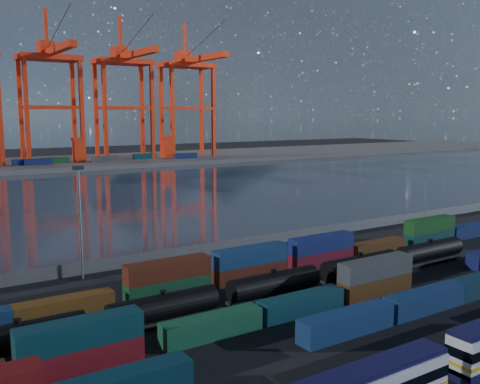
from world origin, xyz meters
TOP-DOWN VIEW (x-y plane):
  - ground at (0.00, 0.00)m, footprint 700.00×700.00m
  - harbor_water at (0.00, 105.00)m, footprint 700.00×700.00m
  - far_quay at (0.00, 210.00)m, footprint 700.00×70.00m
  - container_row_south at (8.13, -9.62)m, footprint 127.45×2.49m
  - container_row_mid at (-20.59, -2.30)m, footprint 140.90×2.37m
  - container_row_north at (-2.22, 11.91)m, footprint 127.71×2.36m
  - tanker_string at (-27.43, 3.47)m, footprint 106.46×2.89m
  - waterfront_fence at (-0.00, 28.00)m, footprint 160.12×0.12m
  - yard_light_mast at (-30.00, 26.00)m, footprint 1.60×0.40m
  - gantry_cranes at (-7.50, 203.11)m, footprint 202.39×52.59m
  - quay_containers at (-11.00, 195.46)m, footprint 172.58×10.99m
  - straddle_carriers at (-2.50, 200.00)m, footprint 140.00×7.00m

SIDE VIEW (x-z plane):
  - ground at x=0.00m, z-range 0.00..0.00m
  - harbor_water at x=0.00m, z-range 0.01..0.01m
  - far_quay at x=0.00m, z-range 0.00..2.00m
  - waterfront_fence at x=0.00m, z-range -0.10..2.10m
  - container_row_mid at x=-20.59m, z-range -0.80..4.24m
  - container_row_north at x=-2.22m, z-range -0.54..4.49m
  - container_row_south at x=8.13m, z-range -0.60..4.70m
  - tanker_string at x=-27.43m, z-range 0.01..4.14m
  - quay_containers at x=-11.00m, z-range 2.00..4.60m
  - straddle_carriers at x=-2.50m, z-range 2.27..13.37m
  - yard_light_mast at x=-30.00m, z-range 1.00..17.60m
  - gantry_cranes at x=-7.50m, z-range 8.05..79.27m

